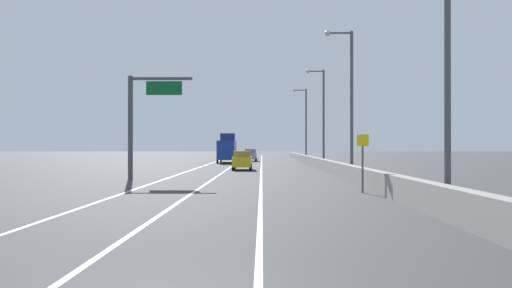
% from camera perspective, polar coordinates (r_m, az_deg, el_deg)
% --- Properties ---
extents(ground_plane, '(320.00, 320.00, 0.00)m').
position_cam_1_polar(ground_plane, '(71.74, -0.58, -2.14)').
color(ground_plane, '#38383A').
extents(lane_stripe_left, '(0.16, 130.00, 0.00)m').
position_cam_1_polar(lane_stripe_left, '(63.12, -5.77, -2.40)').
color(lane_stripe_left, silver).
rests_on(lane_stripe_left, ground_plane).
extents(lane_stripe_center, '(0.16, 130.00, 0.00)m').
position_cam_1_polar(lane_stripe_center, '(62.83, -2.59, -2.41)').
color(lane_stripe_center, silver).
rests_on(lane_stripe_center, ground_plane).
extents(lane_stripe_right, '(0.16, 130.00, 0.00)m').
position_cam_1_polar(lane_stripe_right, '(62.73, 0.61, -2.42)').
color(lane_stripe_right, silver).
rests_on(lane_stripe_right, ground_plane).
extents(jersey_barrier_right, '(0.60, 120.00, 1.10)m').
position_cam_1_polar(jersey_barrier_right, '(48.10, 7.92, -2.43)').
color(jersey_barrier_right, gray).
rests_on(jersey_barrier_right, ground_plane).
extents(overhead_sign_gantry, '(4.68, 0.36, 7.50)m').
position_cam_1_polar(overhead_sign_gantry, '(38.37, -12.65, 3.25)').
color(overhead_sign_gantry, '#47474C').
rests_on(overhead_sign_gantry, ground_plane).
extents(speed_advisory_sign, '(0.60, 0.11, 3.00)m').
position_cam_1_polar(speed_advisory_sign, '(26.99, 11.71, -1.59)').
color(speed_advisory_sign, '#4C4C51').
rests_on(speed_advisory_sign, ground_plane).
extents(lamp_post_right_near, '(2.14, 0.44, 11.16)m').
position_cam_1_polar(lamp_post_right_near, '(20.48, 19.78, 10.87)').
color(lamp_post_right_near, '#4C4C51').
rests_on(lamp_post_right_near, ground_plane).
extents(lamp_post_right_second, '(2.14, 0.44, 11.16)m').
position_cam_1_polar(lamp_post_right_second, '(39.65, 10.19, 5.48)').
color(lamp_post_right_second, '#4C4C51').
rests_on(lamp_post_right_second, ground_plane).
extents(lamp_post_right_third, '(2.14, 0.44, 11.16)m').
position_cam_1_polar(lamp_post_right_third, '(59.35, 7.25, 3.58)').
color(lamp_post_right_third, '#4C4C51').
rests_on(lamp_post_right_third, ground_plane).
extents(lamp_post_right_fourth, '(2.14, 0.44, 11.16)m').
position_cam_1_polar(lamp_post_right_fourth, '(79.11, 5.39, 2.63)').
color(lamp_post_right_fourth, '#4C4C51').
rests_on(lamp_post_right_fourth, ground_plane).
extents(car_green_0, '(1.91, 4.23, 2.02)m').
position_cam_1_polar(car_green_0, '(102.61, -3.68, -1.00)').
color(car_green_0, '#196033').
rests_on(car_green_0, ground_plane).
extents(car_silver_1, '(2.06, 4.44, 1.94)m').
position_cam_1_polar(car_silver_1, '(81.33, -0.60, -1.23)').
color(car_silver_1, '#B7B7BC').
rests_on(car_silver_1, ground_plane).
extents(car_yellow_2, '(1.95, 4.43, 1.91)m').
position_cam_1_polar(car_yellow_2, '(51.81, -1.53, -1.83)').
color(car_yellow_2, gold).
rests_on(car_yellow_2, ground_plane).
extents(box_truck, '(2.58, 8.72, 4.25)m').
position_cam_1_polar(box_truck, '(74.12, -3.21, -0.58)').
color(box_truck, navy).
rests_on(box_truck, ground_plane).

